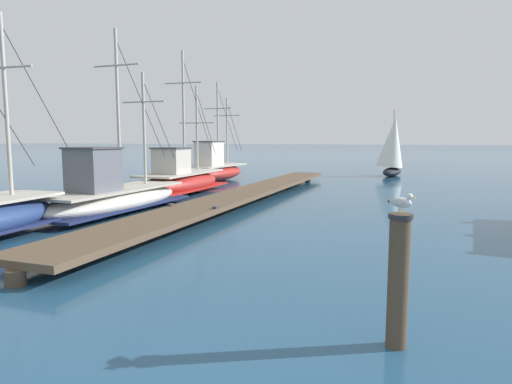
% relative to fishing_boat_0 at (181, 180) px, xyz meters
% --- Properties ---
extents(floating_dock, '(2.32, 22.88, 0.53)m').
position_rel_fishing_boat_0_xyz_m(floating_dock, '(3.82, -1.62, -0.33)').
color(floating_dock, brown).
rests_on(floating_dock, ground).
extents(fishing_boat_0, '(2.27, 6.97, 6.73)m').
position_rel_fishing_boat_0_xyz_m(fishing_boat_0, '(0.00, 0.00, 0.00)').
color(fishing_boat_0, '#AD2823').
rests_on(fishing_boat_0, ground).
extents(fishing_boat_1, '(2.62, 6.71, 6.12)m').
position_rel_fishing_boat_0_xyz_m(fishing_boat_1, '(-1.17, 6.65, 0.08)').
color(fishing_boat_1, '#AD2823').
rests_on(fishing_boat_1, ground).
extents(fishing_boat_3, '(2.45, 7.58, 6.46)m').
position_rel_fishing_boat_0_xyz_m(fishing_boat_3, '(0.33, -5.68, -0.04)').
color(fishing_boat_3, silver).
rests_on(fishing_boat_3, ground).
extents(mooring_piling, '(0.30, 0.30, 1.72)m').
position_rel_fishing_boat_0_xyz_m(mooring_piling, '(10.12, -13.18, 0.21)').
color(mooring_piling, '#4C3D2D').
rests_on(mooring_piling, ground).
extents(perched_seagull, '(0.34, 0.27, 0.27)m').
position_rel_fishing_boat_0_xyz_m(perched_seagull, '(10.11, -13.17, 1.18)').
color(perched_seagull, gold).
rests_on(perched_seagull, mooring_piling).
extents(distant_sailboat, '(2.41, 3.77, 4.65)m').
position_rel_fishing_boat_0_xyz_m(distant_sailboat, '(9.15, 13.95, 1.36)').
color(distant_sailboat, black).
rests_on(distant_sailboat, ground).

